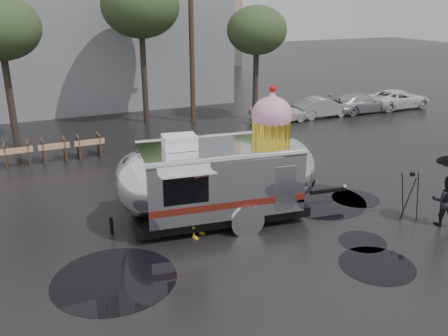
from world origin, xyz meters
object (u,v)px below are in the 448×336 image
airstream_trailer (221,175)px  person_right (445,201)px  tripod (410,191)px  person_left (198,207)px

airstream_trailer → person_right: bearing=-20.1°
airstream_trailer → person_right: size_ratio=4.97×
tripod → person_left: bearing=-170.1°
tripod → person_right: bearing=-29.6°
person_left → tripod: (6.67, -1.60, -0.00)m
airstream_trailer → person_right: 7.01m
person_right → tripod: size_ratio=1.03×
airstream_trailer → person_left: airstream_trailer is taller
person_left → tripod: bearing=-54.0°
airstream_trailer → tripod: (5.57, -2.37, -0.58)m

